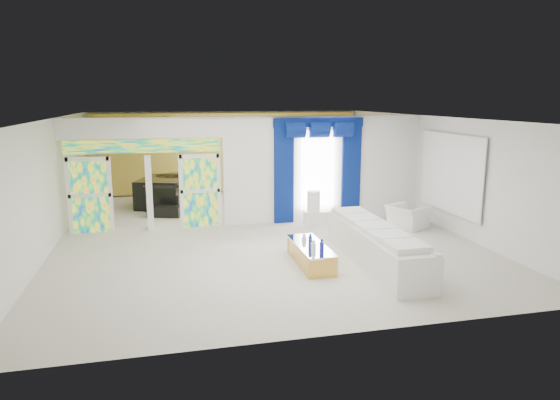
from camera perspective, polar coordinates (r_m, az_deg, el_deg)
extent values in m
plane|color=#B7AF9E|center=(13.26, -2.46, -3.71)|extent=(12.00, 12.00, 0.00)
cube|color=white|center=(14.44, 5.16, 3.60)|extent=(5.70, 0.18, 3.00)
cube|color=white|center=(13.59, -15.38, 7.94)|extent=(4.30, 0.18, 0.55)
cube|color=#994C3F|center=(13.92, -20.86, 0.50)|extent=(0.95, 0.04, 2.00)
cube|color=#994C3F|center=(13.82, -9.09, 1.05)|extent=(0.95, 0.04, 2.00)
cube|color=#994C3F|center=(13.63, -15.27, 5.95)|extent=(4.00, 0.05, 0.35)
cube|color=white|center=(14.27, 4.33, 3.32)|extent=(1.00, 0.02, 2.30)
cube|color=#031147|center=(13.99, 0.45, 2.98)|extent=(0.55, 0.10, 2.80)
cube|color=#031147|center=(14.58, 8.12, 3.22)|extent=(0.55, 0.10, 2.80)
cube|color=#031147|center=(14.11, 4.45, 8.82)|extent=(2.60, 0.12, 0.25)
cube|color=white|center=(13.82, 18.89, 2.88)|extent=(0.04, 2.70, 1.90)
cube|color=#AE7529|center=(18.72, -5.91, 5.42)|extent=(9.70, 0.12, 2.90)
cube|color=silver|center=(10.89, 10.85, -5.26)|extent=(0.91, 3.95, 0.75)
cube|color=gold|center=(10.76, 3.53, -6.26)|extent=(0.64, 1.83, 0.40)
cube|color=white|center=(14.16, 4.98, -1.98)|extent=(1.13, 0.46, 0.37)
cylinder|color=silver|center=(13.96, 3.85, -0.16)|extent=(0.36, 0.36, 0.58)
imported|color=silver|center=(14.06, 14.31, -1.87)|extent=(1.15, 1.21, 0.62)
cube|color=black|center=(16.83, -13.14, 0.90)|extent=(1.90, 2.17, 0.92)
cube|color=black|center=(15.32, -13.05, -1.28)|extent=(1.04, 0.67, 0.32)
cube|color=tan|center=(15.68, -21.66, -0.67)|extent=(0.59, 0.54, 0.77)
sphere|color=gold|center=(15.99, -13.10, 8.27)|extent=(0.60, 0.60, 0.60)
cylinder|color=white|center=(10.99, 2.77, -4.48)|extent=(0.11, 0.11, 0.10)
cylinder|color=white|center=(10.34, 3.84, -5.37)|extent=(0.10, 0.10, 0.16)
cylinder|color=navy|center=(10.60, 3.47, -4.73)|extent=(0.08, 0.08, 0.23)
cylinder|color=navy|center=(10.22, 4.79, -5.40)|extent=(0.09, 0.09, 0.22)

